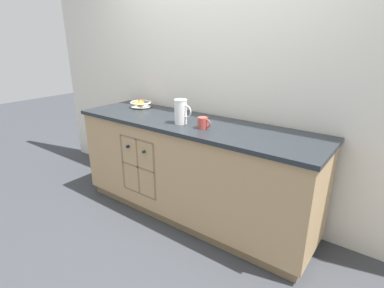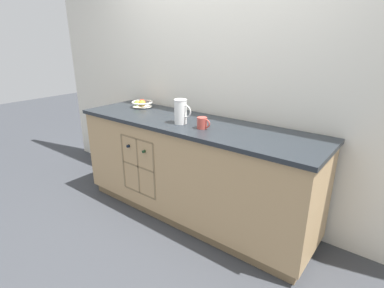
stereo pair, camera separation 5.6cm
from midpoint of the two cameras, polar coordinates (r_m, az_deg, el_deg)
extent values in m
plane|color=#383A3F|center=(3.01, -0.54, -13.10)|extent=(14.00, 14.00, 0.00)
cube|color=silver|center=(2.86, 4.04, 12.49)|extent=(4.69, 0.06, 2.55)
cube|color=olive|center=(2.99, -0.55, -12.38)|extent=(2.23, 0.55, 0.09)
cube|color=tan|center=(2.78, -0.58, -4.53)|extent=(2.29, 0.61, 0.80)
cube|color=#23282D|center=(2.63, -0.61, 3.83)|extent=(2.33, 0.65, 0.03)
cube|color=olive|center=(2.88, -9.39, -3.71)|extent=(0.42, 0.01, 0.54)
cube|color=olive|center=(2.99, -12.91, -3.03)|extent=(0.02, 0.10, 0.54)
cube|color=olive|center=(2.71, -7.08, -5.13)|extent=(0.02, 0.10, 0.54)
cube|color=olive|center=(2.96, -9.83, -8.87)|extent=(0.42, 0.10, 0.02)
cube|color=olive|center=(2.84, -10.14, -4.03)|extent=(0.42, 0.10, 0.02)
cube|color=olive|center=(2.75, -10.48, 1.18)|extent=(0.42, 0.10, 0.02)
cube|color=olive|center=(2.84, -10.14, -4.03)|extent=(0.02, 0.10, 0.54)
cylinder|color=black|center=(2.92, -10.13, 0.44)|extent=(0.07, 0.20, 0.07)
cylinder|color=black|center=(2.83, -12.22, -0.32)|extent=(0.03, 0.09, 0.03)
cylinder|color=#19381E|center=(2.77, -7.42, -0.55)|extent=(0.07, 0.18, 0.07)
cylinder|color=#19381E|center=(2.68, -9.34, -1.33)|extent=(0.03, 0.08, 0.03)
cylinder|color=silver|center=(3.23, -10.14, 6.95)|extent=(0.10, 0.10, 0.01)
cone|color=silver|center=(3.23, -10.17, 7.49)|extent=(0.21, 0.21, 0.05)
torus|color=silver|center=(3.22, -10.19, 7.79)|extent=(0.22, 0.22, 0.02)
sphere|color=red|center=(3.25, -10.25, 7.71)|extent=(0.07, 0.07, 0.07)
sphere|color=gold|center=(3.18, -10.24, 7.47)|extent=(0.08, 0.08, 0.08)
sphere|color=#7FA838|center=(3.22, -11.09, 7.52)|extent=(0.07, 0.07, 0.07)
cylinder|color=white|center=(2.56, -2.80, 6.19)|extent=(0.11, 0.11, 0.21)
torus|color=white|center=(2.54, -2.84, 8.41)|extent=(0.11, 0.11, 0.01)
torus|color=white|center=(2.52, -1.81, 6.25)|extent=(0.11, 0.01, 0.11)
cylinder|color=#B7473D|center=(2.43, 1.36, 4.05)|extent=(0.08, 0.08, 0.09)
torus|color=#B7473D|center=(2.41, 2.20, 3.92)|extent=(0.07, 0.01, 0.07)
camera|label=1|loc=(0.03, -90.59, -0.21)|focal=28.00mm
camera|label=2|loc=(0.03, 89.41, 0.21)|focal=28.00mm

